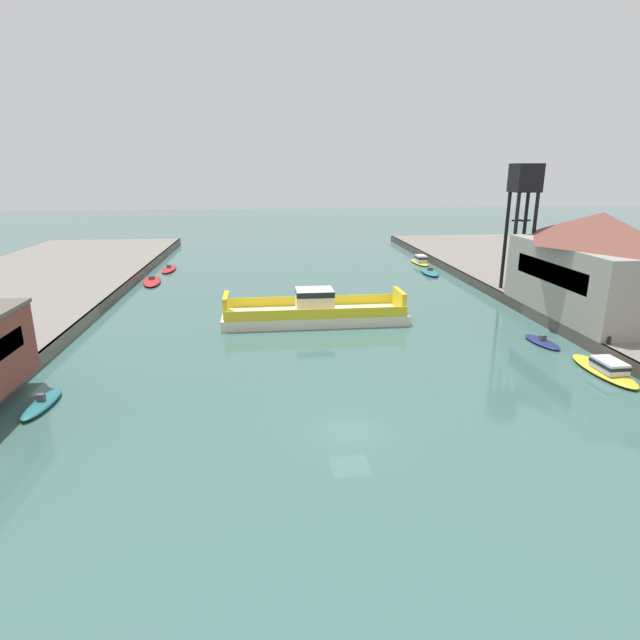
# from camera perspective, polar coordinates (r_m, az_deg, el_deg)

# --- Properties ---
(ground_plane) EXTENTS (400.00, 400.00, 0.00)m
(ground_plane) POSITION_cam_1_polar(r_m,az_deg,el_deg) (33.76, 3.42, -12.29)
(ground_plane) COLOR #3D6660
(chain_ferry) EXTENTS (20.19, 6.20, 3.67)m
(chain_ferry) POSITION_cam_1_polar(r_m,az_deg,el_deg) (56.65, -0.62, 0.91)
(chain_ferry) COLOR beige
(chain_ferry) RESTS_ON ground
(moored_boat_near_left) EXTENTS (3.64, 8.51, 1.01)m
(moored_boat_near_left) POSITION_cam_1_polar(r_m,az_deg,el_deg) (80.71, -18.15, 4.14)
(moored_boat_near_left) COLOR red
(moored_boat_near_left) RESTS_ON ground
(moored_boat_near_right) EXTENTS (2.32, 7.33, 1.57)m
(moored_boat_near_right) POSITION_cam_1_polar(r_m,az_deg,el_deg) (94.31, 11.07, 6.51)
(moored_boat_near_right) COLOR yellow
(moored_boat_near_right) RESTS_ON ground
(moored_boat_mid_left) EXTENTS (2.61, 7.83, 1.35)m
(moored_boat_mid_left) POSITION_cam_1_polar(r_m,az_deg,el_deg) (48.41, 29.14, -4.71)
(moored_boat_mid_left) COLOR yellow
(moored_boat_mid_left) RESTS_ON ground
(moored_boat_mid_right) EXTENTS (2.08, 7.18, 0.96)m
(moored_boat_mid_right) POSITION_cam_1_polar(r_m,az_deg,el_deg) (89.91, -16.41, 5.45)
(moored_boat_mid_right) COLOR red
(moored_boat_mid_right) RESTS_ON ground
(moored_boat_far_left) EXTENTS (1.85, 5.31, 1.01)m
(moored_boat_far_left) POSITION_cam_1_polar(r_m,az_deg,el_deg) (41.70, -28.49, -8.17)
(moored_boat_far_left) COLOR #237075
(moored_boat_far_left) RESTS_ON ground
(moored_boat_far_right) EXTENTS (2.37, 5.01, 0.86)m
(moored_boat_far_right) POSITION_cam_1_polar(r_m,az_deg,el_deg) (54.12, 23.43, -2.23)
(moored_boat_far_right) COLOR navy
(moored_boat_far_right) RESTS_ON ground
(moored_boat_upstream_a) EXTENTS (2.70, 6.78, 1.07)m
(moored_boat_upstream_a) POSITION_cam_1_polar(r_m,az_deg,el_deg) (85.26, 12.10, 5.23)
(moored_boat_upstream_a) COLOR #237075
(moored_boat_upstream_a) RESTS_ON ground
(warehouse_shed) EXTENTS (10.20, 19.24, 10.73)m
(warehouse_shed) POSITION_cam_1_polar(r_m,az_deg,el_deg) (61.53, 28.32, 5.48)
(warehouse_shed) COLOR gray
(warehouse_shed) RESTS_ON quay_right
(crane_tower) EXTENTS (3.12, 3.12, 15.64)m
(crane_tower) POSITION_cam_1_polar(r_m,az_deg,el_deg) (69.62, 21.70, 12.96)
(crane_tower) COLOR black
(crane_tower) RESTS_ON quay_right
(bollard_left_aft) EXTENTS (0.32, 0.32, 0.71)m
(bollard_left_aft) POSITION_cam_1_polar(r_m,az_deg,el_deg) (46.90, -30.92, -4.07)
(bollard_left_aft) COLOR black
(bollard_left_aft) RESTS_ON quay_left
(bollard_right_aft) EXTENTS (0.32, 0.32, 0.71)m
(bollard_right_aft) POSITION_cam_1_polar(r_m,az_deg,el_deg) (52.31, 29.45, -1.92)
(bollard_right_aft) COLOR black
(bollard_right_aft) RESTS_ON quay_right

